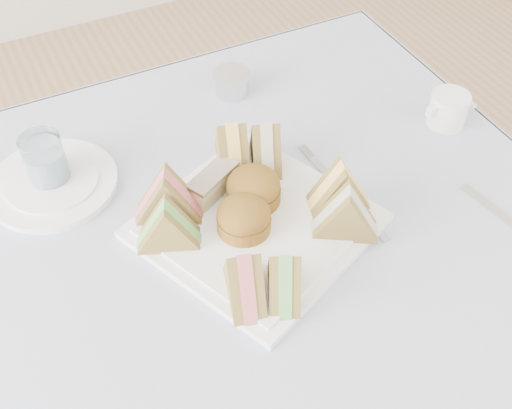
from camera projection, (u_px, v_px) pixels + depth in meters
name	position (u px, v px, depth m)	size (l,w,h in m)	color
table	(250.00, 404.00, 1.13)	(0.90, 0.90, 0.74)	brown
tablecloth	(249.00, 278.00, 0.86)	(1.02, 1.02, 0.01)	silver
serving_plate	(256.00, 226.00, 0.92)	(0.28, 0.28, 0.01)	white
sandwich_fl_a	(244.00, 275.00, 0.80)	(0.09, 0.04, 0.08)	brown
sandwich_fl_b	(285.00, 274.00, 0.80)	(0.08, 0.04, 0.07)	brown
sandwich_fr_a	(340.00, 185.00, 0.91)	(0.09, 0.04, 0.08)	brown
sandwich_fr_b	(347.00, 211.00, 0.87)	(0.09, 0.04, 0.08)	brown
sandwich_bl_a	(167.00, 223.00, 0.86)	(0.09, 0.04, 0.08)	brown
sandwich_bl_b	(167.00, 194.00, 0.89)	(0.10, 0.05, 0.09)	brown
sandwich_br_a	(266.00, 144.00, 0.97)	(0.09, 0.04, 0.08)	brown
sandwich_br_b	(232.00, 145.00, 0.96)	(0.09, 0.04, 0.08)	brown
scone_left	(244.00, 217.00, 0.88)	(0.08, 0.08, 0.05)	olive
scone_right	(253.00, 188.00, 0.92)	(0.08, 0.08, 0.05)	olive
pastry_slice	(213.00, 183.00, 0.94)	(0.09, 0.03, 0.04)	beige
side_plate	(53.00, 184.00, 0.97)	(0.20, 0.20, 0.01)	white
water_glass	(46.00, 162.00, 0.95)	(0.06, 0.06, 0.09)	white
tea_strainer	(232.00, 84.00, 1.12)	(0.07, 0.07, 0.04)	silver
knife	(507.00, 220.00, 0.93)	(0.01, 0.17, 0.00)	silver
fork	(348.00, 197.00, 0.96)	(0.01, 0.20, 0.00)	silver
creamer_jug	(448.00, 109.00, 1.06)	(0.06, 0.06, 0.06)	white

